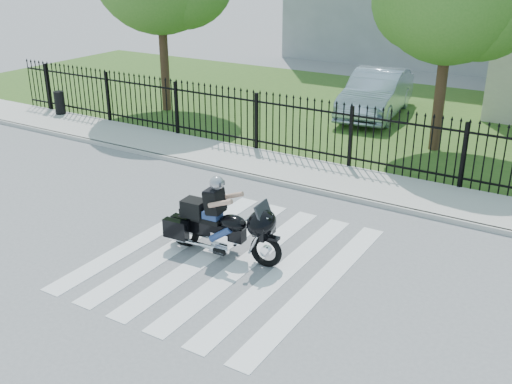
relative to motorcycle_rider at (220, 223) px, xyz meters
The scene contains 9 objects.
ground 0.74m from the motorcycle_rider, 21.24° to the right, with size 120.00×120.00×0.00m, color slate.
crosswalk 0.73m from the motorcycle_rider, 21.24° to the right, with size 5.00×5.50×0.01m, color silver, non-canonical shape.
sidewalk 4.96m from the motorcycle_rider, 87.32° to the left, with size 40.00×2.00×0.12m, color #ADAAA3.
curb 3.97m from the motorcycle_rider, 86.64° to the left, with size 40.00×0.12×0.12m, color #ADAAA3.
grass_strip 11.93m from the motorcycle_rider, 88.89° to the left, with size 40.00×12.00×0.02m, color #2E531C.
iron_fence 5.92m from the motorcycle_rider, 87.77° to the left, with size 26.00×0.04×1.80m.
motorcycle_rider is the anchor object (origin of this frame).
parked_car 11.76m from the motorcycle_rider, 96.08° to the left, with size 1.73×4.95×1.63m, color #95A8BB.
litter_bin 12.26m from the motorcycle_rider, 152.77° to the left, with size 0.36×0.36×0.82m, color black.
Camera 1 is at (5.95, -8.64, 5.73)m, focal length 42.00 mm.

